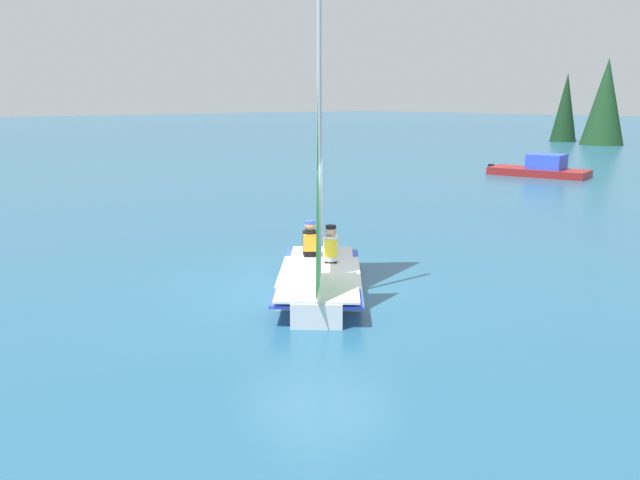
{
  "coord_description": "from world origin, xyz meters",
  "views": [
    {
      "loc": [
        8.6,
        -7.45,
        3.61
      ],
      "look_at": [
        0.0,
        0.0,
        1.02
      ],
      "focal_mm": 35.0,
      "sensor_mm": 36.0,
      "label": 1
    }
  ],
  "objects": [
    {
      "name": "ground_plane",
      "position": [
        0.0,
        0.0,
        0.0
      ],
      "size": [
        260.0,
        260.0,
        0.0
      ],
      "primitive_type": "plane",
      "color": "#235675"
    },
    {
      "name": "sailboat_main",
      "position": [
        -0.02,
        0.02,
        0.87
      ],
      "size": [
        3.9,
        3.76,
        6.07
      ],
      "rotation": [
        0.0,
        0.0,
        5.54
      ],
      "color": "silver",
      "rests_on": "ground_plane"
    },
    {
      "name": "sailor_helm",
      "position": [
        -0.37,
        0.6,
        0.63
      ],
      "size": [
        0.43,
        0.42,
        1.16
      ],
      "rotation": [
        0.0,
        0.0,
        5.54
      ],
      "color": "black",
      "rests_on": "ground_plane"
    },
    {
      "name": "sailor_crew",
      "position": [
        -1.01,
        0.6,
        0.63
      ],
      "size": [
        0.43,
        0.42,
        1.16
      ],
      "rotation": [
        0.0,
        0.0,
        5.54
      ],
      "color": "black",
      "rests_on": "ground_plane"
    },
    {
      "name": "motorboat_distant",
      "position": [
        -6.97,
        20.0,
        0.36
      ],
      "size": [
        4.84,
        2.79,
        1.05
      ],
      "rotation": [
        0.0,
        0.0,
        0.22
      ],
      "color": "maroon",
      "rests_on": "ground_plane"
    }
  ]
}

